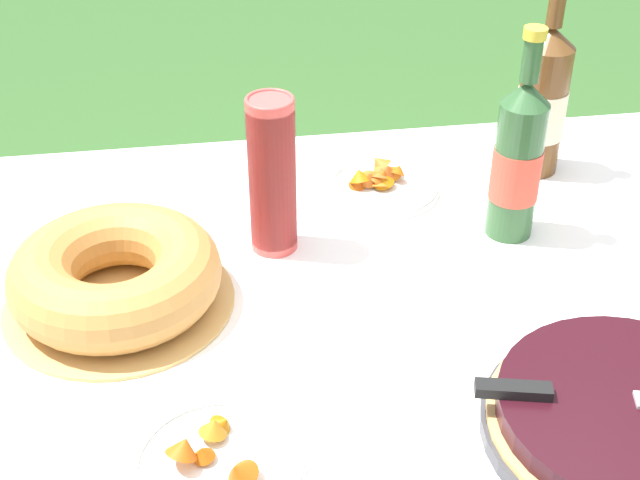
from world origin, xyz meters
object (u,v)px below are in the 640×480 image
object	(u,v)px
snack_plate_near	(382,183)
snack_plate_left	(218,461)
bundt_cake	(116,276)
cider_bottle_green	(517,160)
cup_stack	(272,176)
serving_knife	(610,397)
cider_bottle_amber	(542,101)
berry_tart	(629,420)

from	to	relation	value
snack_plate_near	snack_plate_left	bearing A→B (deg)	-118.29
bundt_cake	cider_bottle_green	distance (m)	0.62
bundt_cake	cup_stack	world-z (taller)	cup_stack
serving_knife	cup_stack	xyz separation A→B (m)	(-0.34, 0.46, 0.06)
serving_knife	cider_bottle_amber	distance (m)	0.65
cup_stack	snack_plate_left	size ratio (longest dim) A/B	1.26
bundt_cake	snack_plate_near	world-z (taller)	bundt_cake
serving_knife	snack_plate_near	size ratio (longest dim) A/B	1.91
cider_bottle_green	cider_bottle_amber	world-z (taller)	cider_bottle_amber
serving_knife	cup_stack	bearing A→B (deg)	140.33
cider_bottle_amber	cup_stack	bearing A→B (deg)	-159.94
cup_stack	cider_bottle_amber	size ratio (longest dim) A/B	0.73
cup_stack	cider_bottle_green	world-z (taller)	cider_bottle_green
berry_tart	bundt_cake	world-z (taller)	bundt_cake
snack_plate_near	snack_plate_left	xyz separation A→B (m)	(-0.31, -0.58, -0.00)
snack_plate_left	snack_plate_near	bearing A→B (deg)	61.71
cup_stack	snack_plate_left	bearing A→B (deg)	-104.31
cup_stack	snack_plate_near	bearing A→B (deg)	35.12
berry_tart	cider_bottle_amber	xyz separation A→B (m)	(0.11, 0.64, 0.10)
serving_knife	bundt_cake	xyz separation A→B (m)	(-0.58, 0.34, -0.01)
bundt_cake	cup_stack	xyz separation A→B (m)	(0.24, 0.11, 0.08)
serving_knife	snack_plate_left	xyz separation A→B (m)	(-0.46, 0.02, -0.05)
bundt_cake	cider_bottle_amber	world-z (taller)	cider_bottle_amber
snack_plate_near	cider_bottle_amber	bearing A→B (deg)	7.21
bundt_cake	snack_plate_left	world-z (taller)	bundt_cake
serving_knife	cider_bottle_green	bearing A→B (deg)	99.29
berry_tart	snack_plate_near	bearing A→B (deg)	105.74
bundt_cake	snack_plate_near	size ratio (longest dim) A/B	1.70
berry_tart	bundt_cake	distance (m)	0.70
serving_knife	bundt_cake	distance (m)	0.67
cider_bottle_amber	snack_plate_left	distance (m)	0.87
berry_tart	cup_stack	size ratio (longest dim) A/B	1.37
serving_knife	snack_plate_left	distance (m)	0.46
cup_stack	cider_bottle_green	xyz separation A→B (m)	(0.38, -0.02, 0.00)
serving_knife	bundt_cake	bearing A→B (deg)	162.73
snack_plate_left	cup_stack	bearing A→B (deg)	75.69
bundt_cake	snack_plate_left	xyz separation A→B (m)	(0.12, -0.33, -0.04)
bundt_cake	cup_stack	distance (m)	0.27
berry_tart	bundt_cake	size ratio (longest dim) A/B	1.05
bundt_cake	cider_bottle_green	xyz separation A→B (m)	(0.61, 0.10, 0.08)
serving_knife	cider_bottle_amber	bearing A→B (deg)	90.78
serving_knife	snack_plate_near	bearing A→B (deg)	116.80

